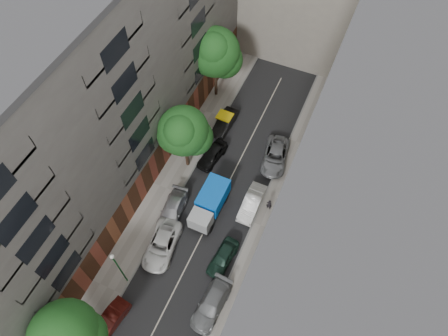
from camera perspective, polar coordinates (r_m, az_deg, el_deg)
The scene contains 20 objects.
ground at distance 39.71m, azimuth -1.19°, elevation -5.76°, with size 120.00×120.00×0.00m, color #4C4C49.
road_surface at distance 39.71m, azimuth -1.19°, elevation -5.75°, with size 8.00×44.00×0.02m, color black.
sidewalk_left at distance 41.13m, azimuth -8.20°, elevation -2.93°, with size 3.00×44.00×0.15m, color gray.
sidewalk_right at distance 38.90m, azimuth 6.29°, elevation -8.56°, with size 3.00×44.00×0.15m, color gray.
building_left at distance 35.67m, azimuth -17.99°, elevation 8.37°, with size 8.00×44.00×20.00m, color #4C4947.
building_right at distance 30.26m, azimuth 17.86°, elevation -4.15°, with size 8.00×44.00×20.00m, color #B1A689.
tarp_truck at distance 38.41m, azimuth -2.05°, elevation -5.06°, with size 2.23×5.44×2.51m.
car_left_1 at distance 36.60m, azimuth -16.01°, elevation -20.28°, with size 1.40×4.03×1.33m, color #49120E.
car_left_2 at distance 37.70m, azimuth -8.88°, elevation -10.83°, with size 2.45×5.32×1.48m, color silver.
car_left_3 at distance 39.14m, azimuth -7.38°, elevation -5.98°, with size 1.97×4.85×1.41m, color silver.
car_left_4 at distance 42.24m, azimuth -1.70°, elevation 1.92°, with size 1.68×4.17×1.42m, color black.
car_left_5 at distance 44.90m, azimuth 0.10°, elevation 6.51°, with size 1.51×4.34×1.43m, color black.
car_right_1 at distance 35.63m, azimuth -1.80°, elevation -18.90°, with size 2.01×4.94×1.43m, color slate.
car_right_2 at distance 36.90m, azimuth -0.16°, elevation -12.64°, with size 1.62×4.03×1.37m, color black.
car_right_3 at distance 39.23m, azimuth 4.01°, elevation -5.00°, with size 1.58×4.52×1.49m, color silver.
car_right_4 at distance 42.43m, azimuth 7.35°, elevation 1.69°, with size 2.45×5.32×1.48m, color slate.
tree_mid at distance 37.93m, azimuth -5.75°, elevation 5.00°, with size 5.20×4.91×8.21m.
tree_far at distance 44.31m, azimuth -1.21°, elevation 15.93°, with size 5.65×5.43×9.20m.
lamp_post at distance 34.33m, azimuth -14.91°, elevation -13.38°, with size 0.36×0.36×5.99m.
pedestrian at distance 39.11m, azimuth 6.45°, elevation -5.22°, with size 0.56×0.36×1.52m, color black.
Camera 1 is at (8.11, -16.47, 35.21)m, focal length 32.00 mm.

